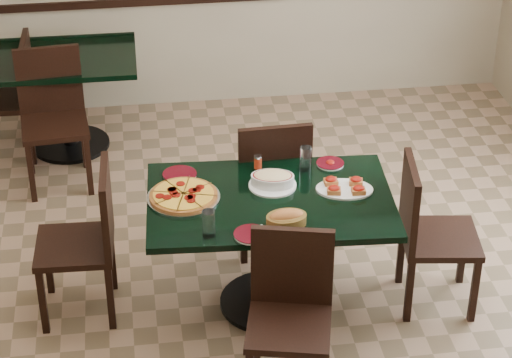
{
  "coord_description": "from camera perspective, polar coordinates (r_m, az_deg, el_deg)",
  "views": [
    {
      "loc": [
        -0.61,
        -4.73,
        3.74
      ],
      "look_at": [
        0.05,
        0.0,
        0.86
      ],
      "focal_mm": 70.0,
      "sensor_mm": 36.0,
      "label": 1
    }
  ],
  "objects": [
    {
      "name": "main_table",
      "position": [
        5.72,
        0.8,
        -2.65
      ],
      "size": [
        1.44,
        0.97,
        0.75
      ],
      "rotation": [
        0.0,
        0.0,
        -0.06
      ],
      "color": "black",
      "rests_on": "floor"
    },
    {
      "name": "napkin_setting",
      "position": [
        5.31,
        0.13,
        -3.22
      ],
      "size": [
        0.2,
        0.2,
        0.01
      ],
      "rotation": [
        0.0,
        0.0,
        0.44
      ],
      "color": "white",
      "rests_on": "main_table"
    },
    {
      "name": "bread_basket",
      "position": [
        5.37,
        1.75,
        -2.28
      ],
      "size": [
        0.24,
        0.18,
        0.09
      ],
      "rotation": [
        0.0,
        0.0,
        0.11
      ],
      "color": "brown",
      "rests_on": "main_table"
    },
    {
      "name": "chair_right",
      "position": [
        5.85,
        9.72,
        -2.76
      ],
      "size": [
        0.49,
        0.49,
        0.94
      ],
      "rotation": [
        0.0,
        0.0,
        1.44
      ],
      "color": "black",
      "rests_on": "floor"
    },
    {
      "name": "chair_left",
      "position": [
        5.78,
        -9.52,
        -3.13
      ],
      "size": [
        0.46,
        0.46,
        0.95
      ],
      "rotation": [
        0.0,
        0.0,
        -1.61
      ],
      "color": "black",
      "rests_on": "floor"
    },
    {
      "name": "side_plate_far_r",
      "position": [
        5.96,
        4.26,
        0.9
      ],
      "size": [
        0.17,
        0.17,
        0.03
      ],
      "rotation": [
        0.0,
        0.0,
        0.14
      ],
      "color": "silver",
      "rests_on": "main_table"
    },
    {
      "name": "bruschetta_platter",
      "position": [
        5.7,
        5.08,
        -0.46
      ],
      "size": [
        0.36,
        0.28,
        0.05
      ],
      "rotation": [
        0.0,
        0.0,
        -0.18
      ],
      "color": "silver",
      "rests_on": "main_table"
    },
    {
      "name": "back_chair_near",
      "position": [
        7.16,
        -11.54,
        3.91
      ],
      "size": [
        0.5,
        0.5,
        0.98
      ],
      "rotation": [
        0.0,
        0.0,
        0.09
      ],
      "color": "black",
      "rests_on": "floor"
    },
    {
      "name": "floor",
      "position": [
        6.06,
        -0.47,
        -7.05
      ],
      "size": [
        5.5,
        5.5,
        0.0
      ],
      "primitive_type": "plane",
      "color": "#8B6A50",
      "rests_on": "ground"
    },
    {
      "name": "back_table",
      "position": [
        7.58,
        -10.89,
        5.35
      ],
      "size": [
        1.09,
        0.8,
        0.75
      ],
      "rotation": [
        0.0,
        0.0,
        -0.01
      ],
      "color": "black",
      "rests_on": "floor"
    },
    {
      "name": "water_glass_b",
      "position": [
        5.27,
        -2.72,
        -2.56
      ],
      "size": [
        0.07,
        0.07,
        0.15
      ],
      "primitive_type": "cylinder",
      "color": "silver",
      "rests_on": "main_table"
    },
    {
      "name": "side_plate_near",
      "position": [
        5.3,
        -0.29,
        -3.19
      ],
      "size": [
        0.19,
        0.19,
        0.02
      ],
      "rotation": [
        0.0,
        0.0,
        -0.28
      ],
      "color": "silver",
      "rests_on": "main_table"
    },
    {
      "name": "back_chair_left",
      "position": [
        7.57,
        -13.63,
        4.92
      ],
      "size": [
        0.44,
        0.44,
        0.92
      ],
      "rotation": [
        0.0,
        0.0,
        -1.6
      ],
      "color": "black",
      "rests_on": "floor"
    },
    {
      "name": "chair_near",
      "position": [
        5.21,
        1.97,
        -7.23
      ],
      "size": [
        0.52,
        0.52,
        0.92
      ],
      "rotation": [
        0.0,
        0.0,
        -0.23
      ],
      "color": "black",
      "rests_on": "floor"
    },
    {
      "name": "water_glass_a",
      "position": [
        5.87,
        2.84,
        1.18
      ],
      "size": [
        0.07,
        0.07,
        0.15
      ],
      "primitive_type": "cylinder",
      "color": "silver",
      "rests_on": "main_table"
    },
    {
      "name": "side_plate_far_l",
      "position": [
        5.85,
        -4.38,
        0.26
      ],
      "size": [
        0.2,
        0.2,
        0.02
      ],
      "rotation": [
        0.0,
        0.0,
        -0.22
      ],
      "color": "silver",
      "rests_on": "main_table"
    },
    {
      "name": "room_shell",
      "position": [
        7.14,
        5.92,
        9.77
      ],
      "size": [
        5.5,
        5.5,
        5.5
      ],
      "color": "silver",
      "rests_on": "floor"
    },
    {
      "name": "chair_far",
      "position": [
        6.21,
        0.89,
        0.05
      ],
      "size": [
        0.47,
        0.47,
        0.96
      ],
      "rotation": [
        0.0,
        0.0,
        3.18
      ],
      "color": "black",
      "rests_on": "floor"
    },
    {
      "name": "pepperoni_pizza",
      "position": [
        5.63,
        -4.17,
        -0.96
      ],
      "size": [
        0.42,
        0.42,
        0.04
      ],
      "rotation": [
        0.0,
        0.0,
        -0.27
      ],
      "color": "silver",
      "rests_on": "main_table"
    },
    {
      "name": "pepper_shaker",
      "position": [
        5.89,
        0.11,
        0.99
      ],
      "size": [
        0.05,
        0.05,
        0.08
      ],
      "color": "red",
      "rests_on": "main_table"
    },
    {
      "name": "lasagna_casserole",
      "position": [
        5.71,
        0.95,
        -0.01
      ],
      "size": [
        0.28,
        0.28,
        0.09
      ],
      "rotation": [
        0.0,
        0.0,
        -0.18
      ],
      "color": "silver",
      "rests_on": "main_table"
    }
  ]
}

